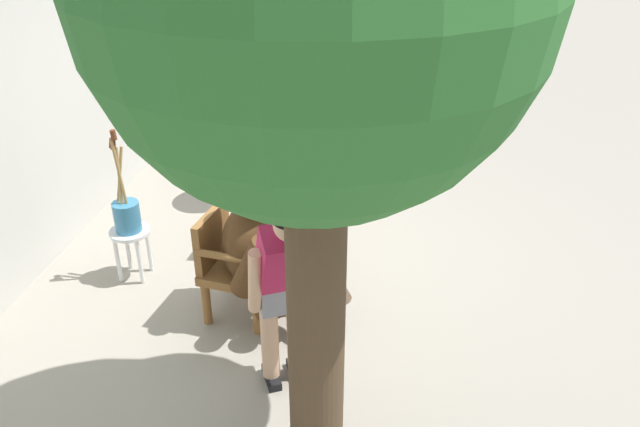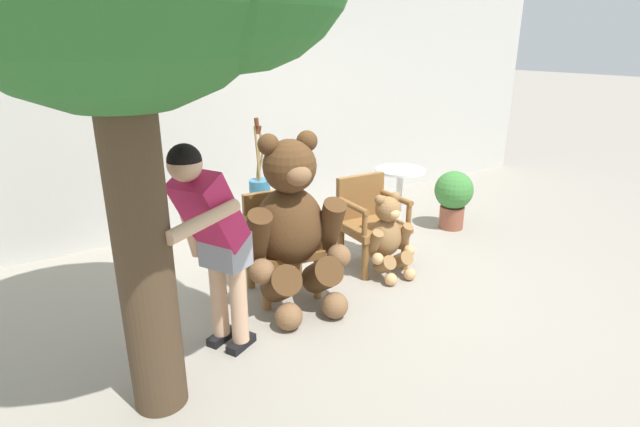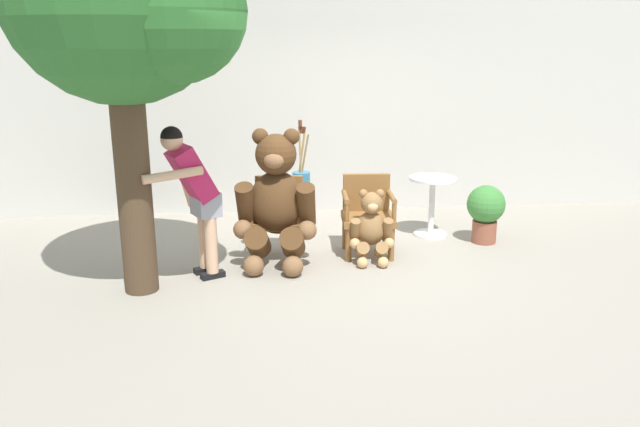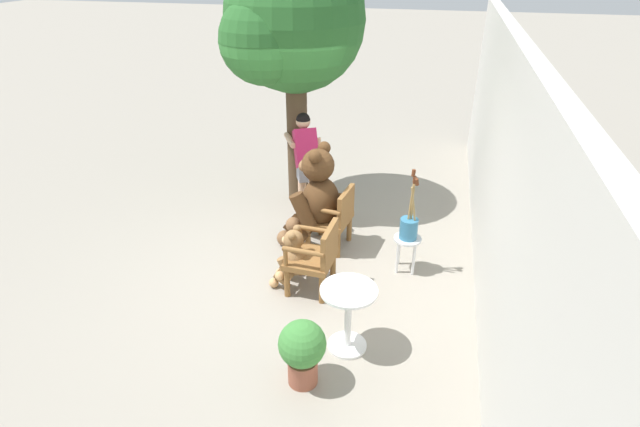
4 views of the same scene
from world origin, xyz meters
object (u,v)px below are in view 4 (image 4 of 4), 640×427
object	(u,v)px
round_side_table	(348,312)
patio_tree	(289,26)
wooden_chair_right	(315,256)
person_visitor	(306,158)
white_stool	(407,245)
brush_bucket	(409,225)
potted_plant	(302,349)
teddy_bear_large	(315,198)
wooden_chair_left	(334,216)
teddy_bear_small	(292,258)

from	to	relation	value
round_side_table	patio_tree	size ratio (longest dim) A/B	0.19
wooden_chair_right	person_visitor	bearing A→B (deg)	-161.90
white_stool	round_side_table	xyz separation A→B (m)	(1.54, -0.45, 0.09)
brush_bucket	patio_tree	distance (m)	3.18
wooden_chair_right	potted_plant	world-z (taller)	wooden_chair_right
teddy_bear_large	white_stool	size ratio (longest dim) A/B	3.10
wooden_chair_left	wooden_chair_right	size ratio (longest dim) A/B	1.00
wooden_chair_right	brush_bucket	world-z (taller)	brush_bucket
wooden_chair_right	person_visitor	world-z (taller)	person_visitor
wooden_chair_right	teddy_bear_large	xyz separation A→B (m)	(-1.00, -0.26, 0.24)
teddy_bear_small	round_side_table	distance (m)	1.22
teddy_bear_large	potted_plant	world-z (taller)	teddy_bear_large
wooden_chair_left	teddy_bear_small	xyz separation A→B (m)	(0.98, -0.28, -0.08)
wooden_chair_right	potted_plant	bearing A→B (deg)	9.39
white_stool	potted_plant	world-z (taller)	potted_plant
white_stool	brush_bucket	bearing A→B (deg)	60.52
teddy_bear_large	white_stool	xyz separation A→B (m)	(0.34, 1.26, -0.34)
brush_bucket	round_side_table	bearing A→B (deg)	-16.39
wooden_chair_left	potted_plant	bearing A→B (deg)	5.60
wooden_chair_right	potted_plant	size ratio (longest dim) A/B	1.26
teddy_bear_large	potted_plant	distance (m)	2.50
wooden_chair_left	person_visitor	xyz separation A→B (m)	(-0.82, -0.59, 0.45)
teddy_bear_small	round_side_table	world-z (taller)	teddy_bear_small
wooden_chair_right	patio_tree	size ratio (longest dim) A/B	0.23
teddy_bear_small	person_visitor	world-z (taller)	person_visitor
round_side_table	teddy_bear_small	bearing A→B (deg)	-136.54
brush_bucket	wooden_chair_left	bearing A→B (deg)	-107.90
teddy_bear_large	round_side_table	size ratio (longest dim) A/B	1.98
wooden_chair_left	potted_plant	size ratio (longest dim) A/B	1.26
white_stool	round_side_table	bearing A→B (deg)	-16.32
teddy_bear_small	white_stool	distance (m)	1.44
patio_tree	white_stool	bearing A→B (deg)	50.88
teddy_bear_small	person_visitor	bearing A→B (deg)	-170.37
wooden_chair_right	round_side_table	xyz separation A→B (m)	(0.87, 0.55, -0.01)
wooden_chair_left	teddy_bear_large	bearing A→B (deg)	-94.32
white_stool	brush_bucket	world-z (taller)	brush_bucket
wooden_chair_right	teddy_bear_small	size ratio (longest dim) A/B	1.10
teddy_bear_large	wooden_chair_left	bearing A→B (deg)	85.68
person_visitor	patio_tree	world-z (taller)	patio_tree
teddy_bear_small	patio_tree	xyz separation A→B (m)	(-2.21, -0.63, 2.26)
teddy_bear_large	white_stool	world-z (taller)	teddy_bear_large
patio_tree	teddy_bear_large	bearing A→B (deg)	28.41
teddy_bear_small	brush_bucket	world-z (taller)	brush_bucket
teddy_bear_large	patio_tree	world-z (taller)	patio_tree
wooden_chair_right	teddy_bear_small	xyz separation A→B (m)	(-0.01, -0.28, -0.08)
person_visitor	white_stool	world-z (taller)	person_visitor
potted_plant	patio_tree	bearing A→B (deg)	-162.47
wooden_chair_right	white_stool	distance (m)	1.20
round_side_table	patio_tree	xyz separation A→B (m)	(-3.09, -1.47, 2.20)
teddy_bear_large	white_stool	bearing A→B (deg)	74.78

